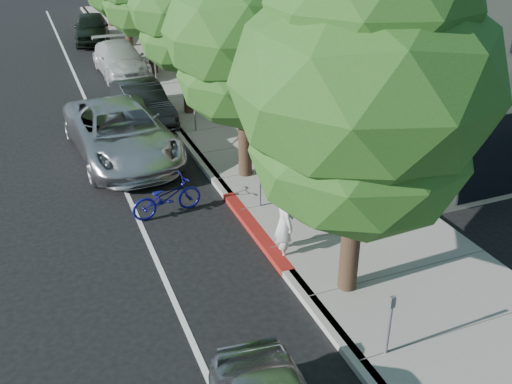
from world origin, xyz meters
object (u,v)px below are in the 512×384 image
silver_suv (121,132)px  pedestrian (237,68)px  bicycle (167,197)px  street_tree_1 (244,34)px  street_tree_2 (184,7)px  cyclist (284,223)px  street_tree_0 (365,87)px  white_pickup (120,60)px  dark_sedan (142,102)px  dark_suv_far (92,28)px

silver_suv → pedestrian: (5.90, 5.24, 0.15)m
bicycle → street_tree_1: bearing=-74.2°
street_tree_2 → cyclist: (-0.68, -10.24, -3.15)m
cyclist → bicycle: 3.63m
street_tree_0 → bicycle: street_tree_0 is taller
silver_suv → pedestrian: pedestrian is taller
street_tree_2 → white_pickup: street_tree_2 is taller
silver_suv → white_pickup: size_ratio=1.21×
street_tree_0 → bicycle: size_ratio=3.87×
street_tree_1 → dark_sedan: 7.33m
street_tree_1 → silver_suv: (-3.10, 3.00, -3.43)m
street_tree_0 → cyclist: street_tree_0 is taller
silver_suv → dark_suv_far: size_ratio=1.28×
street_tree_1 → street_tree_2: street_tree_1 is taller
pedestrian → street_tree_2: bearing=7.1°
street_tree_0 → street_tree_2: 12.01m
street_tree_0 → pedestrian: 14.93m
bicycle → pedestrian: 10.98m
street_tree_2 → white_pickup: bearing=101.8°
pedestrian → street_tree_0: bearing=47.4°
white_pickup → dark_suv_far: bearing=90.8°
cyclist → silver_suv: size_ratio=0.30×
street_tree_2 → street_tree_0: bearing=-90.0°
cyclist → white_pickup: 16.95m
street_tree_0 → white_pickup: size_ratio=1.47×
street_tree_1 → street_tree_2: bearing=90.0°
street_tree_2 → dark_sedan: size_ratio=1.54×
bicycle → dark_suv_far: bearing=-11.7°
silver_suv → dark_sedan: size_ratio=1.44×
street_tree_0 → white_pickup: 19.13m
bicycle → white_pickup: white_pickup is taller
dark_sedan → pedestrian: bearing=20.4°
bicycle → silver_suv: 4.28m
silver_suv → bicycle: bearing=-88.4°
street_tree_1 → pedestrian: bearing=71.2°
bicycle → white_pickup: 14.01m
street_tree_0 → dark_sedan: street_tree_0 is taller
street_tree_0 → silver_suv: size_ratio=1.22×
bicycle → dark_sedan: size_ratio=0.45×
dark_suv_far → dark_sedan: bearing=-82.8°
cyclist → white_pickup: bearing=4.9°
street_tree_2 → cyclist: size_ratio=3.62×
street_tree_0 → dark_sedan: (-1.76, 12.15, -3.82)m
street_tree_2 → pedestrian: 4.71m
bicycle → pedestrian: (5.50, 9.49, 0.49)m
street_tree_2 → white_pickup: size_ratio=1.30×
bicycle → dark_suv_far: (1.00, 21.52, 0.31)m
dark_sedan → pedestrian: pedestrian is taller
silver_suv → cyclist: bearing=-75.3°
dark_sedan → white_pickup: bearing=82.7°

